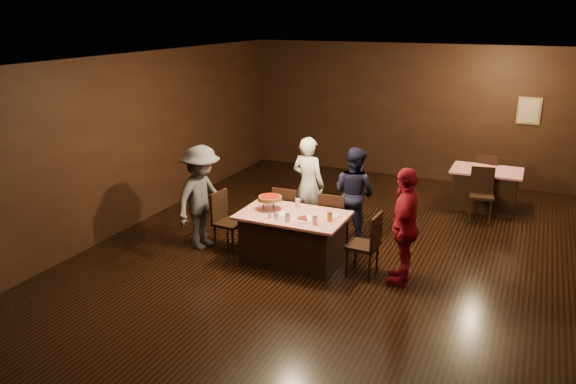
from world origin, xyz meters
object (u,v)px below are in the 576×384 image
at_px(glass_amber, 329,216).
at_px(glass_back, 298,203).
at_px(chair_back_far, 489,176).
at_px(glass_front_right, 315,219).
at_px(back_table, 485,189).
at_px(chair_end_right, 363,244).
at_px(diner_white_jacket, 308,184).
at_px(chair_far_right, 334,220).
at_px(glass_front_left, 288,217).
at_px(chair_end_left, 229,222).
at_px(plate_empty, 331,216).
at_px(diner_red_shirt, 405,226).
at_px(pizza_stand, 270,198).
at_px(chair_far_left, 289,213).
at_px(diner_navy_hoodie, 354,193).
at_px(diner_grey_knit, 202,198).
at_px(chair_back_near, 481,195).
at_px(main_table, 293,238).

relative_size(glass_amber, glass_back, 1.00).
height_order(chair_back_far, glass_front_right, chair_back_far).
bearing_deg(back_table, chair_end_right, -109.03).
bearing_deg(diner_white_jacket, chair_far_right, 151.74).
height_order(chair_back_far, glass_front_left, chair_back_far).
xyz_separation_m(chair_end_left, plate_empty, (1.65, 0.15, 0.30)).
distance_m(diner_white_jacket, diner_red_shirt, 2.35).
bearing_deg(chair_back_far, plate_empty, 79.00).
xyz_separation_m(glass_front_right, glass_back, (-0.50, 0.55, 0.00)).
bearing_deg(pizza_stand, plate_empty, 6.01).
xyz_separation_m(glass_front_right, glass_amber, (0.15, 0.20, 0.00)).
bearing_deg(glass_back, chair_far_left, 127.87).
bearing_deg(plate_empty, pizza_stand, -173.99).
height_order(chair_end_right, diner_navy_hoodie, diner_navy_hoodie).
distance_m(glass_front_right, glass_back, 0.74).
distance_m(diner_white_jacket, glass_front_left, 1.63).
bearing_deg(back_table, glass_front_left, -119.98).
bearing_deg(diner_grey_knit, chair_back_near, -44.07).
bearing_deg(chair_far_left, back_table, -134.67).
xyz_separation_m(diner_grey_knit, glass_front_right, (2.00, -0.17, -0.00)).
xyz_separation_m(chair_end_right, diner_navy_hoodie, (-0.56, 1.30, 0.31)).
height_order(glass_front_left, glass_amber, same).
distance_m(back_table, chair_end_right, 4.00).
bearing_deg(diner_white_jacket, pizza_stand, 95.24).
relative_size(chair_end_right, diner_grey_knit, 0.56).
bearing_deg(chair_back_far, glass_front_left, 75.96).
height_order(chair_end_left, diner_grey_knit, diner_grey_knit).
distance_m(chair_far_right, plate_empty, 0.69).
bearing_deg(diner_navy_hoodie, chair_end_left, 58.13).
bearing_deg(glass_back, diner_white_jacket, 103.13).
distance_m(chair_end_right, diner_navy_hoodie, 1.44).
relative_size(back_table, glass_front_right, 9.29).
bearing_deg(pizza_stand, main_table, -7.13).
bearing_deg(diner_white_jacket, plate_empty, 136.50).
relative_size(chair_end_right, chair_back_near, 1.00).
height_order(chair_end_left, chair_back_near, same).
bearing_deg(chair_far_left, glass_front_right, 128.46).
relative_size(chair_end_right, glass_front_left, 6.79).
relative_size(chair_back_far, glass_front_right, 6.79).
height_order(diner_grey_knit, glass_back, diner_grey_knit).
relative_size(main_table, back_table, 1.23).
bearing_deg(chair_end_right, glass_front_right, -66.11).
relative_size(chair_end_left, diner_red_shirt, 0.57).
bearing_deg(glass_front_left, chair_back_far, 63.30).
height_order(chair_back_far, glass_amber, chair_back_far).
height_order(main_table, chair_back_near, chair_back_near).
height_order(chair_end_left, plate_empty, chair_end_left).
relative_size(back_table, diner_white_jacket, 0.78).
distance_m(back_table, glass_back, 4.28).
height_order(pizza_stand, glass_amber, pizza_stand).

